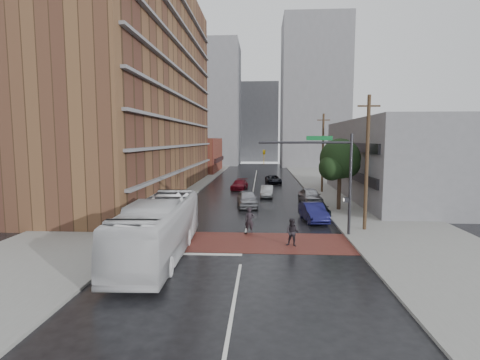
# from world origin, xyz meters

# --- Properties ---
(ground) EXTENTS (160.00, 160.00, 0.00)m
(ground) POSITION_xyz_m (0.00, 0.00, 0.00)
(ground) COLOR black
(ground) RESTS_ON ground
(crosswalk) EXTENTS (14.00, 5.00, 0.02)m
(crosswalk) POSITION_xyz_m (0.00, 0.50, 0.01)
(crosswalk) COLOR brown
(crosswalk) RESTS_ON ground
(sidewalk_west) EXTENTS (9.00, 90.00, 0.15)m
(sidewalk_west) POSITION_xyz_m (-11.50, 25.00, 0.07)
(sidewalk_west) COLOR gray
(sidewalk_west) RESTS_ON ground
(sidewalk_east) EXTENTS (9.00, 90.00, 0.15)m
(sidewalk_east) POSITION_xyz_m (11.50, 25.00, 0.07)
(sidewalk_east) COLOR gray
(sidewalk_east) RESTS_ON ground
(apartment_block) EXTENTS (10.00, 44.00, 28.00)m
(apartment_block) POSITION_xyz_m (-14.00, 24.00, 14.00)
(apartment_block) COLOR brown
(apartment_block) RESTS_ON ground
(storefront_west) EXTENTS (8.00, 16.00, 7.00)m
(storefront_west) POSITION_xyz_m (-12.00, 54.00, 3.50)
(storefront_west) COLOR maroon
(storefront_west) RESTS_ON ground
(building_east) EXTENTS (11.00, 26.00, 9.00)m
(building_east) POSITION_xyz_m (16.50, 20.00, 4.50)
(building_east) COLOR gray
(building_east) RESTS_ON ground
(distant_tower_west) EXTENTS (18.00, 16.00, 32.00)m
(distant_tower_west) POSITION_xyz_m (-14.00, 78.00, 16.00)
(distant_tower_west) COLOR gray
(distant_tower_west) RESTS_ON ground
(distant_tower_east) EXTENTS (16.00, 14.00, 36.00)m
(distant_tower_east) POSITION_xyz_m (14.00, 72.00, 18.00)
(distant_tower_east) COLOR gray
(distant_tower_east) RESTS_ON ground
(distant_tower_center) EXTENTS (12.00, 10.00, 24.00)m
(distant_tower_center) POSITION_xyz_m (0.00, 95.00, 12.00)
(distant_tower_center) COLOR gray
(distant_tower_center) RESTS_ON ground
(street_tree) EXTENTS (4.20, 4.10, 6.90)m
(street_tree) POSITION_xyz_m (8.52, 12.03, 4.73)
(street_tree) COLOR #332319
(street_tree) RESTS_ON ground
(signal_mast) EXTENTS (6.50, 0.30, 7.20)m
(signal_mast) POSITION_xyz_m (5.85, 2.50, 4.73)
(signal_mast) COLOR #2D2D33
(signal_mast) RESTS_ON ground
(utility_pole_near) EXTENTS (1.60, 0.26, 10.00)m
(utility_pole_near) POSITION_xyz_m (8.80, 4.00, 5.14)
(utility_pole_near) COLOR #473321
(utility_pole_near) RESTS_ON ground
(utility_pole_far) EXTENTS (1.60, 0.26, 10.00)m
(utility_pole_far) POSITION_xyz_m (8.80, 24.00, 5.14)
(utility_pole_far) COLOR #473321
(utility_pole_far) RESTS_ON ground
(transit_bus) EXTENTS (3.22, 12.20, 3.38)m
(transit_bus) POSITION_xyz_m (-4.80, -2.87, 1.69)
(transit_bus) COLOR silver
(transit_bus) RESTS_ON ground
(pedestrian_a) EXTENTS (0.73, 0.52, 1.87)m
(pedestrian_a) POSITION_xyz_m (0.26, 3.00, 0.93)
(pedestrian_a) COLOR black
(pedestrian_a) RESTS_ON ground
(pedestrian_b) EXTENTS (1.03, 0.91, 1.79)m
(pedestrian_b) POSITION_xyz_m (3.12, -0.26, 0.89)
(pedestrian_b) COLOR black
(pedestrian_b) RESTS_ON ground
(car_travel_a) EXTENTS (2.46, 5.06, 1.66)m
(car_travel_a) POSITION_xyz_m (-0.32, 13.54, 0.83)
(car_travel_a) COLOR #9C9DA3
(car_travel_a) RESTS_ON ground
(car_travel_b) EXTENTS (1.63, 4.13, 1.34)m
(car_travel_b) POSITION_xyz_m (1.76, 20.23, 0.67)
(car_travel_b) COLOR #B8BDC1
(car_travel_b) RESTS_ON ground
(car_travel_c) EXTENTS (2.43, 4.79, 1.33)m
(car_travel_c) POSITION_xyz_m (-1.88, 26.62, 0.67)
(car_travel_c) COLOR maroon
(car_travel_c) RESTS_ON ground
(suv_travel) EXTENTS (2.71, 4.82, 1.27)m
(suv_travel) POSITION_xyz_m (2.92, 33.82, 0.64)
(suv_travel) COLOR black
(suv_travel) RESTS_ON ground
(car_parked_near) EXTENTS (2.16, 4.77, 1.52)m
(car_parked_near) POSITION_xyz_m (5.47, 7.27, 0.76)
(car_parked_near) COLOR #141548
(car_parked_near) RESTS_ON ground
(car_parked_mid) EXTENTS (1.78, 4.10, 1.17)m
(car_parked_mid) POSITION_xyz_m (6.30, 10.00, 0.59)
(car_parked_mid) COLOR black
(car_parked_mid) RESTS_ON ground
(car_parked_far) EXTENTS (2.50, 5.00, 1.64)m
(car_parked_far) POSITION_xyz_m (6.30, 16.00, 0.82)
(car_parked_far) COLOR #A5A6AD
(car_parked_far) RESTS_ON ground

